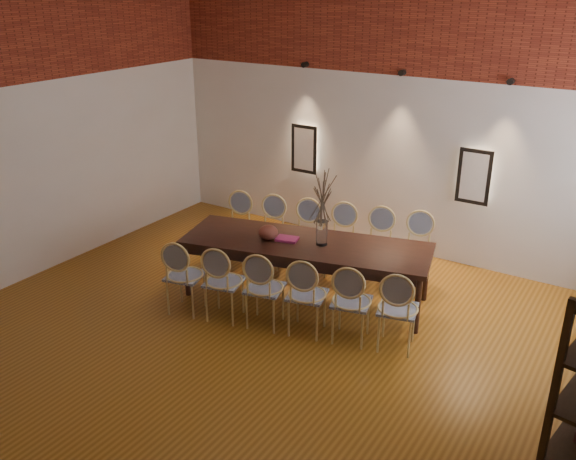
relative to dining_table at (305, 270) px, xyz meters
The scene contains 26 objects.
floor 1.53m from the dining_table, 86.34° to the right, with size 7.00×7.00×0.02m, color #915A19.
wall_back 2.63m from the dining_table, 87.38° to the left, with size 7.00×0.10×4.00m, color silver.
wall_left 4.09m from the dining_table, 156.84° to the right, with size 0.10×7.00×4.00m, color silver.
brick_band_back 3.50m from the dining_table, 87.29° to the left, with size 7.00×0.02×1.50m, color maroon.
niche_left 2.49m from the dining_table, 121.44° to the left, with size 0.36×0.06×0.66m, color #FFEAC6.
niche_right 2.59m from the dining_table, 54.73° to the left, with size 0.36×0.06×0.66m, color #FFEAC6.
spot_fixture_left 3.15m from the dining_table, 121.83° to the left, with size 0.08×0.08×0.10m, color black.
spot_fixture_mid 2.93m from the dining_table, 81.37° to the left, with size 0.08×0.08×0.10m, color black.
spot_fixture_right 3.37m from the dining_table, 48.88° to the left, with size 0.08×0.08×0.10m, color black.
dining_table is the anchor object (origin of this frame).
chair_near_a 1.47m from the dining_table, 134.42° to the right, with size 0.44×0.44×0.94m, color tan, non-canonical shape.
chair_near_b 1.07m from the dining_table, 120.33° to the right, with size 0.44×0.44×0.94m, color tan, non-canonical shape.
chair_near_c 0.81m from the dining_table, 93.95° to the right, with size 0.44×0.44×0.94m, color tan, non-canonical shape.
chair_near_d 0.81m from the dining_table, 57.63° to the right, with size 0.44×0.44×0.94m, color tan, non-canonical shape.
chair_near_e 1.07m from the dining_table, 31.25° to the right, with size 0.44×0.44×0.94m, color tan, non-canonical shape.
chair_near_f 1.47m from the dining_table, 17.16° to the right, with size 0.44×0.44×0.94m, color tan, non-canonical shape.
chair_far_a 1.47m from the dining_table, 162.84° to the left, with size 0.44×0.44×0.94m, color tan, non-canonical shape.
chair_far_b 1.07m from the dining_table, 148.75° to the left, with size 0.44×0.44×0.94m, color tan, non-canonical shape.
chair_far_c 0.81m from the dining_table, 122.37° to the left, with size 0.44×0.44×0.94m, color tan, non-canonical shape.
chair_far_d 0.81m from the dining_table, 86.05° to the left, with size 0.44×0.44×0.94m, color tan, non-canonical shape.
chair_far_e 1.07m from the dining_table, 59.67° to the left, with size 0.44×0.44×0.94m, color tan, non-canonical shape.
chair_far_f 1.47m from the dining_table, 45.58° to the left, with size 0.44×0.44×0.94m, color tan, non-canonical shape.
vase 0.56m from the dining_table, 14.21° to the left, with size 0.14×0.14×0.30m, color silver.
dried_branches 0.99m from the dining_table, 14.21° to the left, with size 0.50×0.50×0.70m, color #493D30, non-canonical shape.
bowl 0.66m from the dining_table, 159.64° to the right, with size 0.24×0.24×0.18m, color brown.
book 0.46m from the dining_table, 164.17° to the right, with size 0.26×0.18×0.03m, color #862050.
Camera 1 is at (3.35, -4.32, 3.69)m, focal length 38.00 mm.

